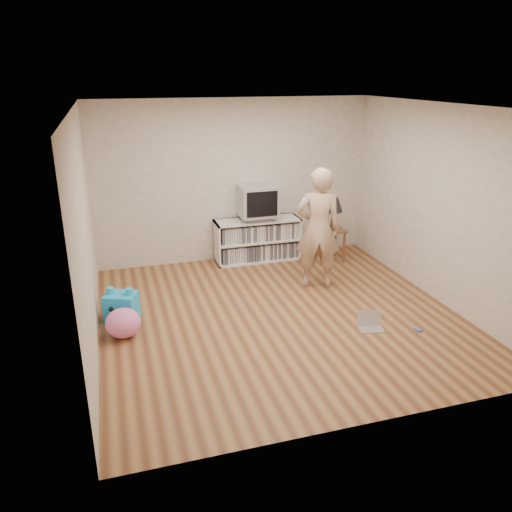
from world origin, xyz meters
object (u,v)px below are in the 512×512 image
(side_table, at_px, (331,236))
(laptop, at_px, (370,323))
(dvd_deck, at_px, (257,217))
(table_lamp, at_px, (332,205))
(crt_tv, at_px, (257,200))
(person, at_px, (318,229))
(plush_pink, at_px, (123,323))
(media_unit, at_px, (257,239))
(plush_blue, at_px, (121,307))

(side_table, distance_m, laptop, 2.38)
(dvd_deck, bearing_deg, table_lamp, -17.86)
(crt_tv, relative_size, laptop, 1.79)
(dvd_deck, height_order, crt_tv, crt_tv)
(person, bearing_deg, side_table, -108.78)
(crt_tv, xyz_separation_m, plush_pink, (-2.27, -2.02, -0.84))
(crt_tv, relative_size, side_table, 1.09)
(crt_tv, bearing_deg, plush_pink, -138.36)
(media_unit, xyz_separation_m, crt_tv, (0.00, -0.02, 0.67))
(laptop, xyz_separation_m, plush_pink, (-2.91, 0.65, 0.12))
(dvd_deck, height_order, table_lamp, table_lamp)
(side_table, xyz_separation_m, person, (-0.64, -0.91, 0.46))
(dvd_deck, relative_size, plush_blue, 0.96)
(media_unit, relative_size, plush_pink, 3.39)
(dvd_deck, height_order, person, person)
(person, bearing_deg, crt_tv, -52.03)
(laptop, height_order, plush_pink, plush_pink)
(crt_tv, relative_size, plush_blue, 1.29)
(plush_blue, height_order, plush_pink, plush_blue)
(person, distance_m, plush_blue, 2.88)
(crt_tv, height_order, laptop, crt_tv)
(crt_tv, bearing_deg, media_unit, 90.00)
(dvd_deck, relative_size, person, 0.26)
(table_lamp, xyz_separation_m, person, (-0.64, -0.91, -0.06))
(crt_tv, bearing_deg, side_table, -17.70)
(media_unit, bearing_deg, plush_pink, -138.09)
(media_unit, relative_size, laptop, 4.17)
(table_lamp, height_order, plush_pink, table_lamp)
(media_unit, bearing_deg, table_lamp, -18.56)
(side_table, bearing_deg, laptop, -102.47)
(dvd_deck, xyz_separation_m, plush_pink, (-2.27, -2.02, -0.56))
(person, bearing_deg, table_lamp, -108.78)
(media_unit, distance_m, dvd_deck, 0.39)
(media_unit, distance_m, table_lamp, 1.35)
(crt_tv, distance_m, plush_pink, 3.15)
(plush_pink, bearing_deg, laptop, -12.52)
(crt_tv, xyz_separation_m, table_lamp, (1.15, -0.37, -0.08))
(dvd_deck, relative_size, laptop, 1.34)
(person, height_order, plush_pink, person)
(media_unit, relative_size, dvd_deck, 3.11)
(crt_tv, distance_m, laptop, 2.90)
(crt_tv, distance_m, person, 1.38)
(plush_blue, bearing_deg, dvd_deck, 57.68)
(dvd_deck, xyz_separation_m, person, (0.51, -1.28, 0.14))
(laptop, bearing_deg, person, 107.47)
(media_unit, xyz_separation_m, person, (0.51, -1.30, 0.53))
(media_unit, xyz_separation_m, side_table, (1.15, -0.39, 0.07))
(table_lamp, height_order, laptop, table_lamp)
(person, xyz_separation_m, plush_pink, (-2.78, -0.74, -0.70))
(plush_blue, bearing_deg, person, 28.98)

